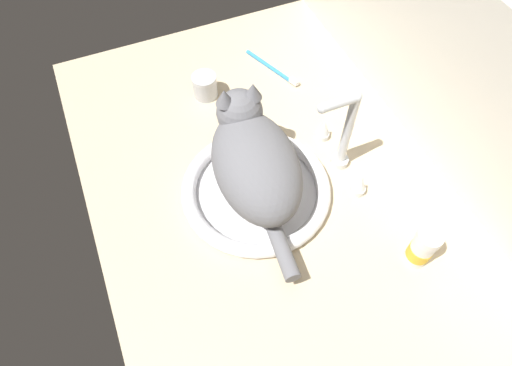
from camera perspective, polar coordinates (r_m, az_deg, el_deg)
countertop at (r=98.52cm, az=1.82°, el=-1.86°), size 122.81×76.42×3.00cm
backsplash_wall at (r=100.56cm, az=23.61°, el=11.79°), size 122.81×2.40×42.87cm
sink_basin at (r=96.11cm, az=0.00°, el=-0.85°), size 32.80×32.80×3.15cm
faucet at (r=96.46cm, az=11.21°, el=5.52°), size 20.15×10.47×22.70cm
cat at (r=89.36cm, az=-0.36°, el=3.34°), size 39.57×19.77×18.55cm
metal_jar at (r=114.70cm, az=-6.67°, el=12.45°), size 6.29×6.29×6.28cm
pill_bottle at (r=91.53cm, az=20.83°, el=-7.94°), size 4.81×4.81×10.22cm
toothbrush at (r=122.58cm, az=2.21°, el=14.69°), size 18.00×8.07×1.70cm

